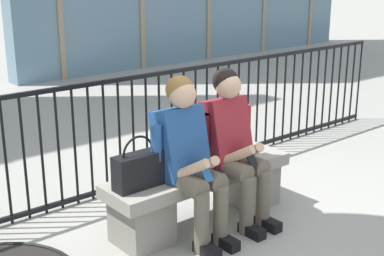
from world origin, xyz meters
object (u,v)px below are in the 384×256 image
at_px(seated_person_companion, 233,142).
at_px(handbag_on_bench, 139,169).
at_px(stone_bench, 200,189).
at_px(seated_person_with_phone, 189,154).

bearing_deg(seated_person_companion, handbag_on_bench, 171.61).
height_order(seated_person_companion, handbag_on_bench, seated_person_companion).
xyz_separation_m(stone_bench, seated_person_with_phone, (-0.22, -0.13, 0.38)).
bearing_deg(seated_person_companion, seated_person_with_phone, 180.00).
distance_m(seated_person_with_phone, handbag_on_bench, 0.38).
relative_size(stone_bench, seated_person_companion, 1.32).
distance_m(stone_bench, handbag_on_bench, 0.66).
relative_size(seated_person_with_phone, handbag_on_bench, 3.17).
xyz_separation_m(seated_person_with_phone, handbag_on_bench, (-0.36, 0.12, -0.07)).
height_order(stone_bench, handbag_on_bench, handbag_on_bench).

